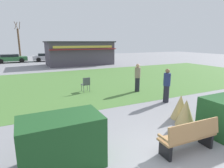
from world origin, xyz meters
name	(u,v)px	position (x,y,z in m)	size (l,w,h in m)	color
ground_plane	(178,163)	(0.00, 0.00, 0.00)	(80.00, 80.00, 0.00)	gray
lawn_patch	(72,83)	(0.00, 10.34, 0.00)	(36.00, 12.00, 0.01)	#4C7A38
park_bench	(189,136)	(0.60, 0.23, 0.48)	(1.72, 0.59, 0.95)	#9E7547
hedge_left	(62,142)	(-2.59, 1.19, 0.63)	(1.92, 1.10, 1.26)	#1E4C23
ornamental_grass_behind_left	(186,112)	(1.88, 1.55, 0.48)	(0.70, 0.70, 0.96)	tan
ornamental_grass_behind_right	(180,107)	(2.17, 2.09, 0.48)	(0.69, 0.69, 0.95)	tan
trash_bin	(222,107)	(3.61, 1.34, 0.47)	(0.52, 0.52, 0.94)	#2D4233
food_kiosk	(80,53)	(3.86, 21.27, 1.51)	(8.46, 4.65, 3.01)	#47424C
cafe_chair_east	(86,83)	(0.13, 7.55, 0.53)	(0.47, 0.47, 0.89)	#4C5156
person_strolling	(137,77)	(2.96, 6.30, 0.86)	(0.34, 0.34, 1.69)	#23232D
person_standing	(167,85)	(3.09, 3.92, 0.86)	(0.34, 0.34, 1.69)	#23232D
parked_car_west_slot	(11,58)	(-4.41, 27.70, 0.64)	(4.32, 2.30, 1.20)	#2D6638
parked_car_center_slot	(47,57)	(0.58, 27.71, 0.64)	(4.33, 2.32, 1.20)	#B7BABF
tree_right_bg	(19,44)	(-3.10, 31.04, 2.62)	(0.91, 0.96, 5.97)	brown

